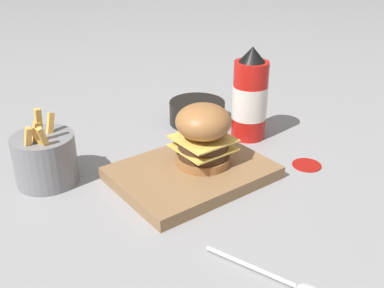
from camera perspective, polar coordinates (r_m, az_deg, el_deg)
ground_plane at (r=0.83m, az=3.15°, el=-6.03°), size 6.00×6.00×0.00m
serving_board at (r=0.87m, az=0.00°, el=-3.67°), size 0.29×0.21×0.02m
burger at (r=0.85m, az=1.43°, el=1.24°), size 0.11×0.11×0.12m
ketchup_bottle at (r=1.01m, az=7.35°, el=5.83°), size 0.08×0.08×0.21m
fries_basket at (r=0.88m, az=-18.14°, el=-1.77°), size 0.12×0.12×0.16m
side_bowl at (r=1.10m, az=0.65°, el=4.13°), size 0.14×0.14×0.05m
spoon at (r=0.65m, az=12.03°, el=-16.81°), size 0.08×0.18×0.01m
ketchup_puddle at (r=0.95m, az=14.36°, el=-2.56°), size 0.06×0.06×0.00m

